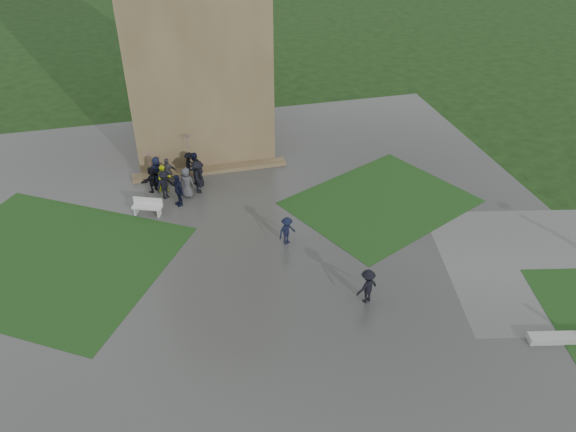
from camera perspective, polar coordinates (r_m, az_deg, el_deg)
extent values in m
plane|color=black|center=(24.91, -4.71, -7.18)|extent=(120.00, 120.00, 0.00)
cube|color=#373835|center=(26.43, -5.46, -4.38)|extent=(34.00, 34.00, 0.02)
cube|color=#163613|center=(28.53, -23.26, -4.14)|extent=(14.10, 13.46, 0.01)
cube|color=#163613|center=(30.76, 9.40, 1.41)|extent=(11.12, 10.15, 0.01)
cube|color=brown|center=(33.52, -7.86, 4.68)|extent=(9.00, 0.80, 0.22)
cube|color=silver|center=(29.98, -14.13, 0.87)|extent=(1.63, 1.03, 0.06)
cube|color=silver|center=(30.34, -15.18, 0.57)|extent=(0.23, 0.42, 0.44)
cube|color=silver|center=(29.89, -12.95, 0.39)|extent=(0.23, 0.42, 0.44)
cube|color=silver|center=(30.03, -14.05, 1.49)|extent=(1.48, 0.64, 0.42)
imported|color=black|center=(31.90, -9.03, 4.31)|extent=(0.58, 0.80, 1.53)
imported|color=black|center=(32.08, -9.50, 4.82)|extent=(1.06, 0.94, 1.90)
imported|color=black|center=(33.01, -9.98, 5.21)|extent=(0.80, 1.05, 1.45)
imported|color=#404045|center=(32.21, -12.08, 4.40)|extent=(1.05, 0.70, 1.66)
imported|color=black|center=(32.36, -13.16, 4.45)|extent=(0.92, 0.70, 1.72)
imported|color=black|center=(31.87, -13.63, 3.64)|extent=(1.32, 1.32, 1.48)
imported|color=#D2E20D|center=(31.67, -12.48, 3.74)|extent=(0.81, 0.50, 1.60)
imported|color=black|center=(31.01, -12.41, 3.13)|extent=(1.20, 1.10, 1.67)
imported|color=black|center=(30.24, -11.10, 2.62)|extent=(0.96, 1.21, 1.82)
imported|color=#404045|center=(30.88, -10.26, 3.36)|extent=(1.03, 0.93, 1.76)
imported|color=black|center=(31.17, -9.12, 3.95)|extent=(0.64, 1.24, 1.91)
imported|color=#CA5390|center=(31.26, -13.94, 5.67)|extent=(0.93, 0.93, 0.86)
imported|color=#472B77|center=(32.35, -10.23, 7.48)|extent=(0.96, 0.96, 0.88)
imported|color=black|center=(26.86, -0.10, -1.51)|extent=(1.07, 0.86, 1.47)
imported|color=black|center=(23.83, 8.07, -7.06)|extent=(1.17, 0.88, 1.62)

